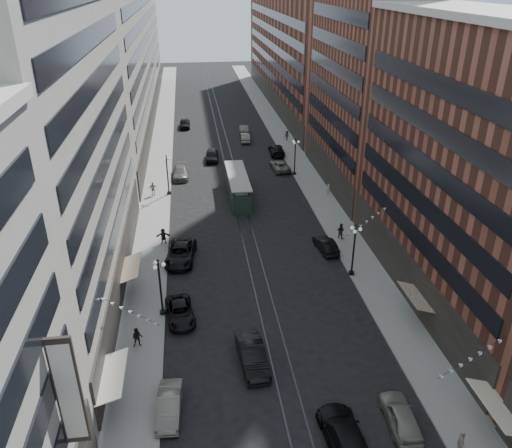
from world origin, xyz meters
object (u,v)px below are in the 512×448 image
car_9 (185,123)px  car_extra_0 (245,137)px  car_10 (326,245)px  lamppost_sw_far (160,285)px  lamppost_sw_mid (167,174)px  car_4 (401,416)px  pedestrian_7 (341,231)px  streetcar (238,187)px  car_2 (180,312)px  pedestrian_6 (153,189)px  car_5 (252,355)px  pedestrian_5 (163,236)px  car_8 (181,172)px  car_12 (277,150)px  lamppost_se_far (354,248)px  car_11 (280,165)px  lamppost_se_mid (295,155)px  pedestrian_2 (137,337)px  car_13 (212,155)px  pedestrian_9 (287,136)px  car_14 (244,129)px  car_7 (181,253)px  car_6 (344,436)px  car_1 (169,405)px  pedestrian_4 (461,442)px  pedestrian_8 (328,189)px

car_9 → car_extra_0: (10.72, -10.56, -0.08)m
car_10 → lamppost_sw_far: bearing=21.1°
lamppost_sw_mid → car_10: (17.14, -17.81, -2.37)m
car_4 → pedestrian_7: (3.45, 25.78, 0.28)m
streetcar → car_extra_0: bearing=81.0°
car_2 → pedestrian_6: bearing=90.3°
car_5 → pedestrian_5: 21.56m
car_8 → car_12: size_ratio=0.97×
pedestrian_5 → pedestrian_7: (19.75, -1.52, 0.03)m
lamppost_se_far → pedestrian_7: bearing=82.1°
pedestrian_6 → car_11: bearing=-158.3°
lamppost_se_far → lamppost_se_mid: (0.00, 28.00, 0.00)m
car_9 → car_11: size_ratio=0.94×
lamppost_se_mid → streetcar: lamppost_se_mid is taller
pedestrian_2 → car_9: bearing=86.2°
car_12 → pedestrian_7: (2.04, -30.36, 0.25)m
car_13 → pedestrian_9: pedestrian_9 is taller
lamppost_se_mid → car_9: 32.62m
car_8 → car_14: bearing=61.5°
pedestrian_6 → pedestrian_9: (22.59, 22.03, -0.06)m
car_14 → pedestrian_5: pedestrian_5 is taller
car_14 → pedestrian_7: pedestrian_7 is taller
car_5 → car_9: bearing=89.2°
lamppost_se_far → pedestrian_6: lamppost_se_far is taller
streetcar → car_9: size_ratio=2.37×
lamppost_se_far → pedestrian_7: lamppost_se_far is taller
car_8 → car_13: bearing=54.2°
lamppost_sw_mid → streetcar: size_ratio=0.48×
car_10 → car_11: bearing=-96.0°
streetcar → car_7: streetcar is taller
car_6 → car_7: bearing=-70.3°
pedestrian_9 → lamppost_se_mid: bearing=-103.2°
car_2 → car_9: car_9 is taller
lamppost_se_far → car_4: lamppost_se_far is taller
lamppost_se_far → streetcar: size_ratio=0.48×
pedestrian_5 → car_1: bearing=-88.9°
pedestrian_9 → car_13: bearing=-154.3°
pedestrian_4 → car_11: 51.46m
pedestrian_4 → pedestrian_9: (1.73, 65.77, 0.04)m
pedestrian_2 → car_11: (18.47, 38.63, -0.29)m
pedestrian_9 → car_2: bearing=-117.0°
car_6 → pedestrian_6: pedestrian_6 is taller
car_6 → pedestrian_2: size_ratio=3.42×
lamppost_se_far → car_1: 23.40m
car_1 → car_5: car_5 is taller
pedestrian_6 → pedestrian_7: pedestrian_6 is taller
car_11 → car_12: 7.39m
pedestrian_8 → car_7: bearing=27.5°
car_6 → pedestrian_2: pedestrian_2 is taller
lamppost_sw_mid → car_6: 44.01m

